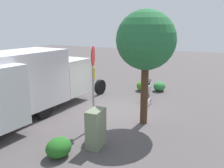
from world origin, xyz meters
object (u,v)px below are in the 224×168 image
(motorcycle, at_px, (148,89))
(utility_cabinet, at_px, (96,129))
(bike_rack_hoop, at_px, (149,106))
(box_truck_near, at_px, (36,79))
(stop_sign, at_px, (93,75))
(street_tree, at_px, (146,41))

(motorcycle, distance_m, utility_cabinet, 6.62)
(motorcycle, xyz_separation_m, bike_rack_hoop, (1.52, 0.64, -0.52))
(box_truck_near, bearing_deg, motorcycle, -36.45)
(stop_sign, height_order, bike_rack_hoop, stop_sign)
(street_tree, xyz_separation_m, utility_cabinet, (2.81, -0.70, -2.84))
(street_tree, bearing_deg, utility_cabinet, -14.01)
(stop_sign, bearing_deg, box_truck_near, -97.04)
(stop_sign, xyz_separation_m, bike_rack_hoop, (-3.74, 1.07, -2.24))
(box_truck_near, height_order, stop_sign, stop_sign)
(box_truck_near, xyz_separation_m, street_tree, (-1.03, 5.13, 1.87))
(box_truck_near, height_order, utility_cabinet, box_truck_near)
(stop_sign, bearing_deg, street_tree, 132.16)
(street_tree, height_order, utility_cabinet, street_tree)
(street_tree, bearing_deg, motorcycle, -162.66)
(utility_cabinet, distance_m, bike_rack_hoop, 5.13)
(motorcycle, bearing_deg, box_truck_near, -53.57)
(bike_rack_hoop, bearing_deg, box_truck_near, -54.27)
(stop_sign, relative_size, street_tree, 0.70)
(utility_cabinet, bearing_deg, motorcycle, -175.81)
(utility_cabinet, bearing_deg, street_tree, 165.99)
(box_truck_near, xyz_separation_m, stop_sign, (0.43, 3.52, 0.59))
(utility_cabinet, height_order, bike_rack_hoop, utility_cabinet)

